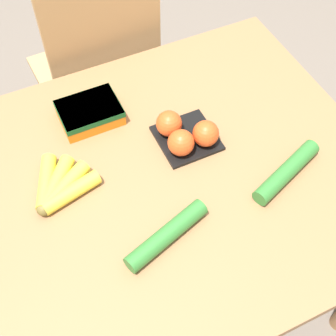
{
  "coord_description": "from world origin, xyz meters",
  "views": [
    {
      "loc": [
        -0.3,
        -0.63,
        1.72
      ],
      "look_at": [
        0.0,
        0.0,
        0.75
      ],
      "focal_mm": 50.0,
      "sensor_mm": 36.0,
      "label": 1
    }
  ],
  "objects_px": {
    "banana_bunch": "(59,187)",
    "tomato_pack": "(185,134)",
    "cucumber_near": "(167,235)",
    "chair": "(100,74)",
    "carrot_bag": "(90,112)",
    "cucumber_far": "(287,172)"
  },
  "relations": [
    {
      "from": "cucumber_near",
      "to": "tomato_pack",
      "type": "bearing_deg",
      "value": 55.14
    },
    {
      "from": "banana_bunch",
      "to": "chair",
      "type": "bearing_deg",
      "value": 63.11
    },
    {
      "from": "tomato_pack",
      "to": "cucumber_near",
      "type": "xyz_separation_m",
      "value": [
        -0.17,
        -0.24,
        -0.02
      ]
    },
    {
      "from": "cucumber_far",
      "to": "banana_bunch",
      "type": "bearing_deg",
      "value": 159.31
    },
    {
      "from": "tomato_pack",
      "to": "cucumber_near",
      "type": "bearing_deg",
      "value": -124.86
    },
    {
      "from": "banana_bunch",
      "to": "tomato_pack",
      "type": "relative_size",
      "value": 1.12
    },
    {
      "from": "chair",
      "to": "carrot_bag",
      "type": "distance_m",
      "value": 0.48
    },
    {
      "from": "tomato_pack",
      "to": "cucumber_near",
      "type": "height_order",
      "value": "tomato_pack"
    },
    {
      "from": "carrot_bag",
      "to": "cucumber_far",
      "type": "relative_size",
      "value": 0.73
    },
    {
      "from": "chair",
      "to": "banana_bunch",
      "type": "relative_size",
      "value": 5.67
    },
    {
      "from": "tomato_pack",
      "to": "carrot_bag",
      "type": "distance_m",
      "value": 0.28
    },
    {
      "from": "chair",
      "to": "cucumber_near",
      "type": "relative_size",
      "value": 4.25
    },
    {
      "from": "chair",
      "to": "tomato_pack",
      "type": "bearing_deg",
      "value": 93.18
    },
    {
      "from": "banana_bunch",
      "to": "cucumber_near",
      "type": "xyz_separation_m",
      "value": [
        0.19,
        -0.24,
        0.0
      ]
    },
    {
      "from": "carrot_bag",
      "to": "cucumber_near",
      "type": "bearing_deg",
      "value": -85.6
    },
    {
      "from": "banana_bunch",
      "to": "cucumber_near",
      "type": "height_order",
      "value": "cucumber_near"
    },
    {
      "from": "chair",
      "to": "cucumber_far",
      "type": "relative_size",
      "value": 4.28
    },
    {
      "from": "banana_bunch",
      "to": "carrot_bag",
      "type": "xyz_separation_m",
      "value": [
        0.15,
        0.2,
        0.01
      ]
    },
    {
      "from": "banana_bunch",
      "to": "tomato_pack",
      "type": "xyz_separation_m",
      "value": [
        0.36,
        0.01,
        0.02
      ]
    },
    {
      "from": "tomato_pack",
      "to": "cucumber_near",
      "type": "relative_size",
      "value": 0.67
    },
    {
      "from": "chair",
      "to": "cucumber_far",
      "type": "height_order",
      "value": "chair"
    },
    {
      "from": "carrot_bag",
      "to": "cucumber_near",
      "type": "distance_m",
      "value": 0.44
    }
  ]
}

